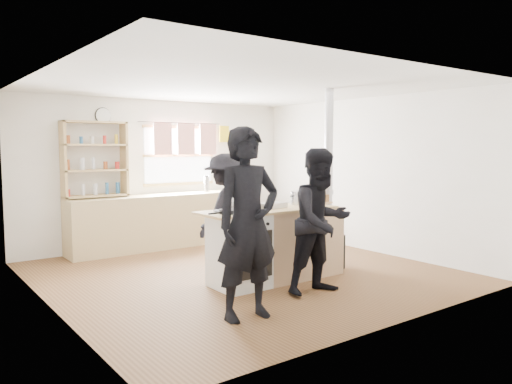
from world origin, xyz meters
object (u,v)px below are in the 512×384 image
at_px(person_near_right, 321,221).
at_px(person_far, 226,211).
at_px(bread_board, 321,200).
at_px(roast_tray, 271,205).
at_px(person_near_left, 248,224).
at_px(thermos, 207,184).
at_px(stockpot_stove, 234,203).
at_px(stockpot_counter, 300,197).
at_px(cooking_island, 277,244).
at_px(skillet_greens, 231,211).
at_px(flue_heater, 328,222).

xyz_separation_m(person_near_right, person_far, (-0.24, 1.65, -0.04)).
distance_m(bread_board, person_near_right, 1.08).
xyz_separation_m(roast_tray, person_near_left, (-1.08, -1.00, -0.02)).
height_order(thermos, stockpot_stove, thermos).
distance_m(roast_tray, stockpot_counter, 0.55).
xyz_separation_m(thermos, cooking_island, (-0.61, -2.77, -0.57)).
height_order(cooking_island, stockpot_stove, stockpot_stove).
xyz_separation_m(bread_board, person_near_right, (-0.74, -0.77, -0.14)).
bearing_deg(bread_board, person_far, 138.06).
height_order(roast_tray, bread_board, bread_board).
distance_m(bread_board, person_far, 1.33).
distance_m(skillet_greens, person_far, 1.15).
relative_size(roast_tray, person_near_left, 0.22).
relative_size(thermos, bread_board, 0.86).
distance_m(flue_heater, person_far, 1.43).
bearing_deg(person_far, stockpot_stove, 42.35).
relative_size(stockpot_stove, person_near_right, 0.13).
xyz_separation_m(thermos, roast_tray, (-0.67, -2.72, -0.07)).
bearing_deg(skillet_greens, cooking_island, 6.76).
height_order(cooking_island, person_near_left, person_near_left).
relative_size(flue_heater, person_far, 1.55).
xyz_separation_m(skillet_greens, person_near_right, (0.82, -0.67, -0.11)).
distance_m(stockpot_stove, person_far, 0.82).
bearing_deg(thermos, skillet_greens, -115.79).
relative_size(stockpot_counter, person_far, 0.17).
relative_size(thermos, roast_tray, 0.68).
xyz_separation_m(cooking_island, bread_board, (0.79, 0.01, 0.51)).
bearing_deg(flue_heater, skillet_greens, -175.22).
height_order(cooking_island, skillet_greens, skillet_greens).
bearing_deg(person_far, cooking_island, 80.30).
xyz_separation_m(skillet_greens, person_near_left, (-0.36, -0.86, -0.01)).
bearing_deg(flue_heater, cooking_island, -176.84).
distance_m(cooking_island, stockpot_stove, 0.79).
relative_size(thermos, person_near_right, 0.16).
bearing_deg(stockpot_stove, person_near_right, -58.11).
bearing_deg(person_near_left, skillet_greens, 69.91).
xyz_separation_m(cooking_island, stockpot_counter, (0.49, 0.11, 0.56)).
xyz_separation_m(thermos, person_far, (-0.80, -1.87, -0.23)).
bearing_deg(roast_tray, stockpot_counter, 6.74).
height_order(thermos, flue_heater, flue_heater).
relative_size(cooking_island, roast_tray, 4.81).
distance_m(cooking_island, person_far, 0.98).
relative_size(thermos, person_far, 0.17).
bearing_deg(skillet_greens, stockpot_counter, 9.18).
xyz_separation_m(cooking_island, person_near_right, (0.04, -0.76, 0.38)).
distance_m(cooking_island, flue_heater, 0.97).
xyz_separation_m(stockpot_counter, person_near_right, (-0.45, -0.87, -0.18)).
bearing_deg(cooking_island, person_near_left, -140.22).
distance_m(stockpot_stove, flue_heater, 1.54).
relative_size(cooking_island, flue_heater, 0.79).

